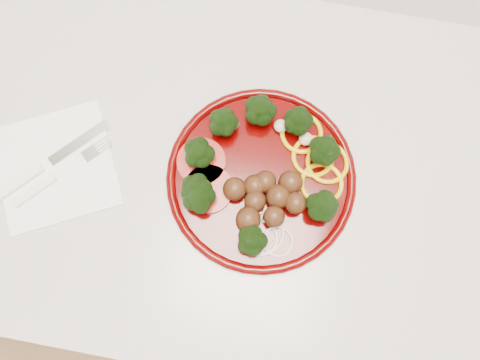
% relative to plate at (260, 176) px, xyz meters
% --- Properties ---
extents(counter, '(2.40, 0.60, 0.90)m').
position_rel_plate_xyz_m(counter, '(-0.18, 0.01, -0.47)').
color(counter, beige).
rests_on(counter, ground).
extents(plate, '(0.28, 0.28, 0.06)m').
position_rel_plate_xyz_m(plate, '(0.00, 0.00, 0.00)').
color(plate, '#3F0101').
rests_on(plate, counter).
extents(napkin, '(0.23, 0.23, 0.00)m').
position_rel_plate_xyz_m(napkin, '(-0.30, -0.04, -0.02)').
color(napkin, white).
rests_on(napkin, counter).
extents(knife, '(0.14, 0.15, 0.01)m').
position_rel_plate_xyz_m(knife, '(-0.33, -0.05, -0.01)').
color(knife, silver).
rests_on(knife, napkin).
extents(fork, '(0.12, 0.13, 0.01)m').
position_rel_plate_xyz_m(fork, '(-0.31, -0.07, -0.01)').
color(fork, white).
rests_on(fork, napkin).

